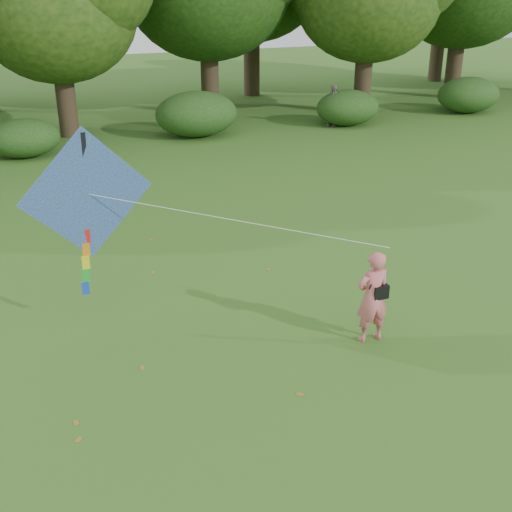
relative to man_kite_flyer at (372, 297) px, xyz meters
name	(u,v)px	position (x,y,z in m)	size (l,w,h in m)	color
ground	(346,370)	(-0.92, -0.74, -0.89)	(100.00, 100.00, 0.00)	#265114
man_kite_flyer	(372,297)	(0.00, 0.00, 0.00)	(0.65, 0.43, 1.79)	#D3636B
bystander_right	(333,105)	(8.36, 16.72, 0.03)	(1.09, 0.45, 1.85)	gray
crossbody_bag	(379,291)	(0.12, -0.03, 0.12)	(0.43, 0.20, 0.71)	black
flying_kite	(88,196)	(-4.55, 2.40, 1.77)	(6.03, 2.69, 3.20)	#2758AC
shrub_band	(109,124)	(-1.64, 16.86, -0.04)	(39.15, 3.22, 1.88)	#264919
fallen_leaves	(197,289)	(-2.36, 3.24, -0.89)	(10.63, 12.59, 0.01)	olive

